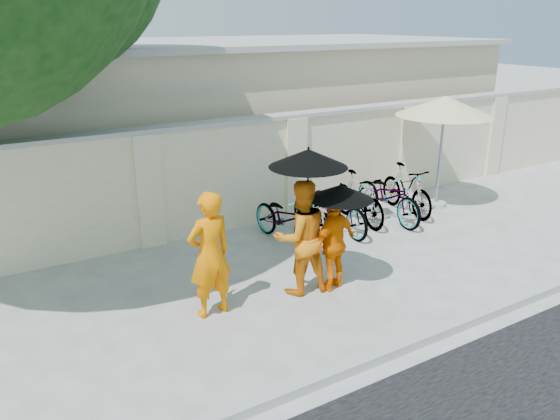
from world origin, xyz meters
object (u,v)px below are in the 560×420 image
monk_center (301,237)px  patio_umbrella (445,107)px  monk_left (210,255)px  monk_right (334,243)px

monk_center → patio_umbrella: 5.11m
monk_left → patio_umbrella: 6.37m
monk_right → patio_umbrella: bearing=-169.4°
patio_umbrella → monk_left: bearing=-164.5°
monk_center → monk_right: bearing=168.1°
patio_umbrella → monk_right: bearing=-155.3°
monk_center → monk_right: monk_center is taller
monk_left → patio_umbrella: (6.02, 1.67, 1.25)m
monk_center → patio_umbrella: patio_umbrella is taller
monk_right → patio_umbrella: 4.78m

